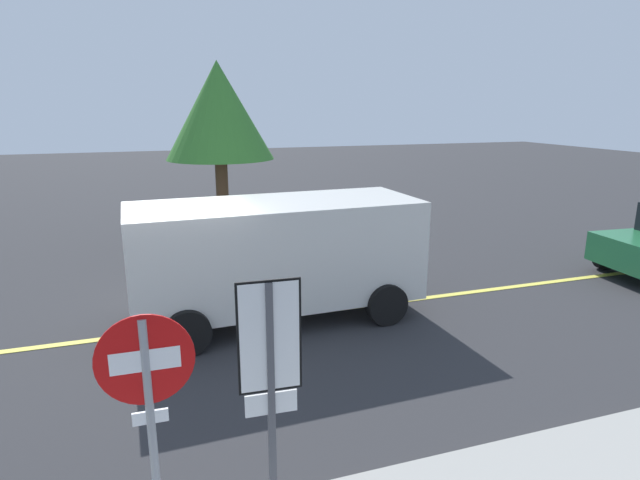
# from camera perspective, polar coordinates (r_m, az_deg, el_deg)

# --- Properties ---
(ground_plane) EXTENTS (80.00, 80.00, 0.00)m
(ground_plane) POSITION_cam_1_polar(r_m,az_deg,el_deg) (9.82, -15.09, -9.39)
(ground_plane) COLOR #2D2D30
(lane_marking_centre) EXTENTS (28.00, 0.16, 0.01)m
(lane_marking_centre) POSITION_cam_1_polar(r_m,az_deg,el_deg) (10.37, 1.80, -7.53)
(lane_marking_centre) COLOR #E0D14C
(stop_sign) EXTENTS (0.76, 0.07, 2.34)m
(stop_sign) POSITION_cam_1_polar(r_m,az_deg,el_deg) (4.57, -18.06, -16.33)
(stop_sign) COLOR gray
(stop_sign) RESTS_ON ground_plane
(speed_limit_sign) EXTENTS (0.54, 0.06, 2.52)m
(speed_limit_sign) POSITION_cam_1_polar(r_m,az_deg,el_deg) (4.54, -5.42, -13.43)
(speed_limit_sign) COLOR #4C4C51
(speed_limit_sign) RESTS_ON ground_plane
(white_van) EXTENTS (5.25, 2.38, 2.20)m
(white_van) POSITION_cam_1_polar(r_m,az_deg,el_deg) (9.67, -4.60, -1.31)
(white_van) COLOR silver
(white_van) RESTS_ON ground_plane
(tree_left_verge) EXTENTS (2.97, 2.97, 5.06)m
(tree_left_verge) POSITION_cam_1_polar(r_m,az_deg,el_deg) (15.03, -10.95, 13.52)
(tree_left_verge) COLOR #513823
(tree_left_verge) RESTS_ON ground_plane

